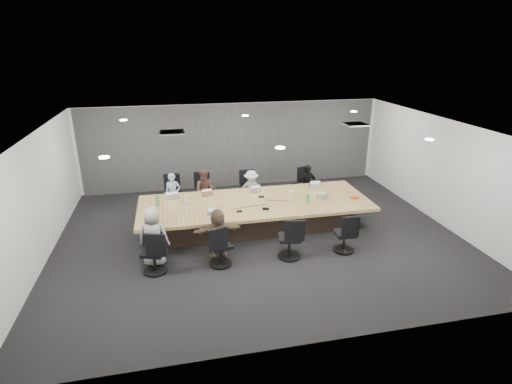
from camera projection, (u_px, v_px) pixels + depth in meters
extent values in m
cube|color=black|center=(259.00, 236.00, 10.24)|extent=(10.00, 8.00, 0.00)
cube|color=white|center=(260.00, 127.00, 9.25)|extent=(10.00, 8.00, 0.00)
cube|color=silver|center=(233.00, 145.00, 13.40)|extent=(10.00, 0.00, 2.80)
cube|color=silver|center=(317.00, 270.00, 6.09)|extent=(10.00, 0.00, 2.80)
cube|color=silver|center=(38.00, 200.00, 8.76)|extent=(0.00, 8.00, 2.80)
cube|color=silver|center=(440.00, 171.00, 10.73)|extent=(0.00, 8.00, 2.80)
cube|color=#5A5A5A|center=(234.00, 146.00, 13.33)|extent=(9.80, 0.04, 2.80)
cube|color=#372921|center=(255.00, 216.00, 10.58)|extent=(4.80, 1.40, 0.66)
cube|color=tan|center=(255.00, 203.00, 10.45)|extent=(6.00, 2.20, 0.08)
imported|color=#92A7BF|center=(173.00, 194.00, 11.30)|extent=(0.47, 0.32, 1.22)
cube|color=#B2B2B7|center=(173.00, 197.00, 10.75)|extent=(0.38, 0.29, 0.02)
imported|color=#4F352D|center=(205.00, 191.00, 11.47)|extent=(0.70, 0.59, 1.28)
cube|color=#8C6647|center=(207.00, 194.00, 10.93)|extent=(0.32, 0.23, 0.02)
imported|color=#B2BFB4|center=(251.00, 189.00, 11.76)|extent=(0.80, 0.52, 1.16)
cube|color=#B2B2B7|center=(255.00, 190.00, 11.20)|extent=(0.32, 0.24, 0.02)
imported|color=black|center=(307.00, 184.00, 12.09)|extent=(0.76, 0.43, 1.22)
cube|color=#B2B2B7|center=(313.00, 186.00, 11.54)|extent=(0.30, 0.21, 0.02)
imported|color=#AAACAA|center=(153.00, 236.00, 8.71)|extent=(0.75, 0.58, 1.37)
cube|color=#8C6647|center=(154.00, 223.00, 9.19)|extent=(0.32, 0.25, 0.02)
imported|color=brown|center=(218.00, 233.00, 9.02)|extent=(1.13, 0.44, 1.20)
cube|color=#B2B2B7|center=(215.00, 218.00, 9.47)|extent=(0.32, 0.24, 0.02)
cylinder|color=#4D8951|center=(157.00, 201.00, 10.10)|extent=(0.08, 0.08, 0.28)
cylinder|color=#4D8951|center=(308.00, 199.00, 10.31)|extent=(0.08, 0.08, 0.25)
cylinder|color=silver|center=(185.00, 200.00, 10.29)|extent=(0.08, 0.08, 0.22)
cylinder|color=white|center=(233.00, 196.00, 10.66)|extent=(0.07, 0.07, 0.09)
cylinder|color=white|center=(291.00, 193.00, 10.92)|extent=(0.10, 0.10, 0.11)
cylinder|color=brown|center=(151.00, 213.00, 9.60)|extent=(0.10, 0.10, 0.10)
cube|color=black|center=(239.00, 211.00, 9.83)|extent=(0.13, 0.09, 0.03)
cube|color=black|center=(261.00, 197.00, 10.74)|extent=(0.15, 0.12, 0.03)
cube|color=black|center=(266.00, 209.00, 9.92)|extent=(0.17, 0.08, 0.06)
cube|color=tan|center=(322.00, 196.00, 10.63)|extent=(0.34, 0.32, 0.16)
cube|color=#E24314|center=(354.00, 197.00, 10.66)|extent=(0.21, 0.15, 0.04)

